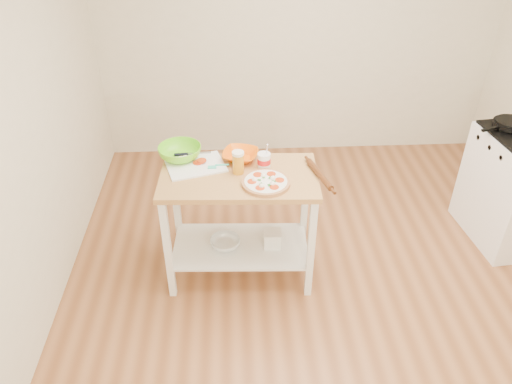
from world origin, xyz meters
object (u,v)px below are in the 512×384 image
object	(u,v)px
beer_pint	(238,162)
rolling_pin	(320,175)
pizza	(266,182)
shelf_bin	(272,239)
orange_bowl	(240,155)
green_bowl	(180,152)
cutting_board	(195,165)
spatula	(217,166)
shelf_glass_bowl	(225,243)
prep_island	(240,204)
yogurt_tub	(264,161)
knife	(187,154)
skillet	(511,124)

from	to	relation	value
beer_pint	rolling_pin	xyz separation A→B (m)	(0.56, -0.09, -0.06)
pizza	rolling_pin	world-z (taller)	pizza
shelf_bin	orange_bowl	bearing A→B (deg)	135.11
green_bowl	rolling_pin	bearing A→B (deg)	-17.52
cutting_board	shelf_bin	world-z (taller)	cutting_board
spatula	shelf_glass_bowl	xyz separation A→B (m)	(0.03, -0.11, -0.62)
prep_island	shelf_bin	bearing A→B (deg)	-2.80
rolling_pin	yogurt_tub	bearing A→B (deg)	158.48
rolling_pin	spatula	bearing A→B (deg)	167.19
pizza	cutting_board	bearing A→B (deg)	151.77
spatula	shelf_bin	bearing A→B (deg)	-16.55
pizza	shelf_glass_bowl	world-z (taller)	pizza
knife	pizza	bearing A→B (deg)	-39.83
spatula	rolling_pin	bearing A→B (deg)	-13.35
knife	skillet	bearing A→B (deg)	2.06
knife	spatula	bearing A→B (deg)	-42.23
orange_bowl	shelf_glass_bowl	xyz separation A→B (m)	(-0.13, -0.23, -0.64)
prep_island	pizza	world-z (taller)	pizza
orange_bowl	beer_pint	size ratio (longest dim) A/B	1.53
rolling_pin	pizza	bearing A→B (deg)	-169.79
knife	orange_bowl	bearing A→B (deg)	-12.97
prep_island	spatula	xyz separation A→B (m)	(-0.15, 0.10, 0.27)
prep_island	beer_pint	world-z (taller)	beer_pint
skillet	cutting_board	xyz separation A→B (m)	(-2.48, -0.39, -0.07)
pizza	green_bowl	xyz separation A→B (m)	(-0.60, 0.38, 0.03)
skillet	cutting_board	size ratio (longest dim) A/B	0.91
prep_island	knife	xyz separation A→B (m)	(-0.37, 0.28, 0.27)
pizza	green_bowl	bearing A→B (deg)	147.97
rolling_pin	shelf_bin	xyz separation A→B (m)	(-0.31, 0.05, -0.60)
spatula	shelf_glass_bowl	world-z (taller)	spatula
cutting_board	yogurt_tub	size ratio (longest dim) A/B	2.32
cutting_board	shelf_glass_bowl	distance (m)	0.66
skillet	rolling_pin	size ratio (longest dim) A/B	1.14
pizza	orange_bowl	bearing A→B (deg)	115.35
prep_island	shelf_bin	world-z (taller)	prep_island
spatula	rolling_pin	distance (m)	0.72
spatula	yogurt_tub	size ratio (longest dim) A/B	0.74
shelf_glass_bowl	cutting_board	bearing A→B (deg)	142.75
shelf_bin	spatula	bearing A→B (deg)	164.00
spatula	knife	size ratio (longest dim) A/B	0.56
pizza	shelf_glass_bowl	size ratio (longest dim) A/B	1.44
knife	beer_pint	distance (m)	0.45
orange_bowl	shelf_bin	world-z (taller)	orange_bowl
skillet	pizza	bearing A→B (deg)	177.62
prep_island	knife	world-z (taller)	knife
yogurt_tub	shelf_bin	xyz separation A→B (m)	(0.06, -0.10, -0.63)
skillet	beer_pint	size ratio (longest dim) A/B	2.56
rolling_pin	shelf_bin	bearing A→B (deg)	171.37
knife	cutting_board	bearing A→B (deg)	-69.73
skillet	cutting_board	bearing A→B (deg)	168.44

